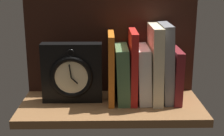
# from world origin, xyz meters

# --- Properties ---
(ground_plane) EXTENTS (0.58, 0.26, 0.03)m
(ground_plane) POSITION_xyz_m (0.00, 0.00, -0.01)
(ground_plane) COLOR brown
(back_panel) EXTENTS (0.58, 0.01, 0.32)m
(back_panel) POSITION_xyz_m (0.00, 0.13, 0.16)
(back_panel) COLOR black
(back_panel) RESTS_ON ground_plane
(book_orange_pandolfini) EXTENTS (0.02, 0.16, 0.22)m
(book_orange_pandolfini) POSITION_xyz_m (0.00, 0.04, 0.11)
(book_orange_pandolfini) COLOR orange
(book_orange_pandolfini) RESTS_ON ground_plane
(book_green_romantic) EXTENTS (0.05, 0.16, 0.18)m
(book_green_romantic) POSITION_xyz_m (0.04, 0.04, 0.09)
(book_green_romantic) COLOR #476B44
(book_green_romantic) RESTS_ON ground_plane
(book_red_requiem) EXTENTS (0.02, 0.16, 0.23)m
(book_red_requiem) POSITION_xyz_m (0.07, 0.04, 0.12)
(book_red_requiem) COLOR red
(book_red_requiem) RESTS_ON ground_plane
(book_white_catcher) EXTENTS (0.05, 0.15, 0.18)m
(book_white_catcher) POSITION_xyz_m (0.10, 0.04, 0.09)
(book_white_catcher) COLOR silver
(book_white_catcher) RESTS_ON ground_plane
(book_cream_twain) EXTENTS (0.04, 0.17, 0.25)m
(book_cream_twain) POSITION_xyz_m (0.14, 0.04, 0.12)
(book_cream_twain) COLOR beige
(book_cream_twain) RESTS_ON ground_plane
(book_gray_chess) EXTENTS (0.04, 0.14, 0.25)m
(book_gray_chess) POSITION_xyz_m (0.18, 0.04, 0.13)
(book_gray_chess) COLOR gray
(book_gray_chess) RESTS_ON ground_plane
(book_maroon_dawkins) EXTENTS (0.03, 0.16, 0.17)m
(book_maroon_dawkins) POSITION_xyz_m (0.21, 0.04, 0.09)
(book_maroon_dawkins) COLOR maroon
(book_maroon_dawkins) RESTS_ON ground_plane
(framed_clock) EXTENTS (0.19, 0.06, 0.19)m
(framed_clock) POSITION_xyz_m (-0.13, 0.02, 0.10)
(framed_clock) COLOR black
(framed_clock) RESTS_ON ground_plane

